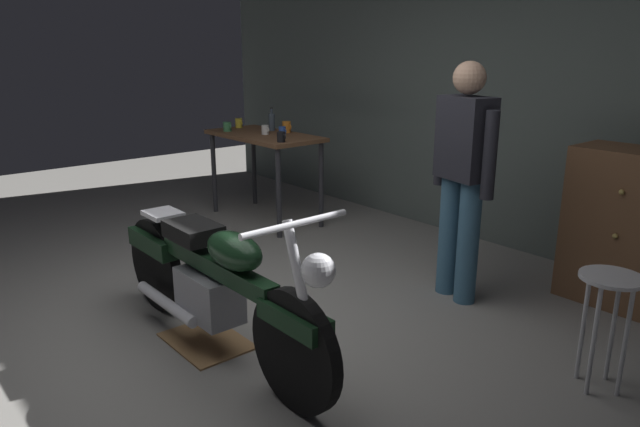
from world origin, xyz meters
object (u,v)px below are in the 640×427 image
bottle (272,121)px  mug_black_matte (281,137)px  mug_orange_travel (287,127)px  motorcycle (214,281)px  mug_green_speckled (227,127)px  mug_yellow_tall (239,123)px  person_standing (463,172)px  mug_blue_enamel (282,131)px  mug_white_ceramic (265,130)px  wooden_dresser (630,229)px  shop_stool (609,301)px

bottle → mug_black_matte: bearing=-29.2°
bottle → mug_orange_travel: bearing=10.6°
motorcycle → mug_green_speckled: same height
mug_orange_travel → mug_green_speckled: (-0.47, -0.42, -0.01)m
motorcycle → mug_yellow_tall: size_ratio=20.14×
person_standing → mug_orange_travel: 2.44m
mug_orange_travel → mug_yellow_tall: 0.65m
mug_blue_enamel → mug_yellow_tall: size_ratio=0.93×
person_standing → mug_white_ceramic: person_standing is taller
mug_yellow_tall → bottle: bearing=17.7°
bottle → wooden_dresser: bearing=8.6°
mug_blue_enamel → bottle: 0.34m
person_standing → bottle: 2.65m
mug_orange_travel → mug_green_speckled: bearing=-138.0°
mug_blue_enamel → mug_orange_travel: size_ratio=0.82×
mug_orange_travel → bottle: (-0.21, -0.04, 0.04)m
person_standing → mug_blue_enamel: (-2.31, 0.17, 0.02)m
mug_green_speckled → bottle: bearing=55.7°
shop_stool → mug_green_speckled: mug_green_speckled is taller
person_standing → mug_green_speckled: size_ratio=14.19×
mug_black_matte → mug_orange_travel: size_ratio=0.88×
motorcycle → mug_white_ceramic: bearing=138.2°
shop_stool → bottle: (-3.85, 0.65, 0.50)m
mug_orange_travel → wooden_dresser: bearing=8.5°
shop_stool → mug_blue_enamel: (-3.53, 0.55, 0.44)m
mug_black_matte → mug_orange_travel: (-0.46, 0.41, 0.01)m
wooden_dresser → mug_orange_travel: bearing=-171.5°
shop_stool → bottle: bottle is taller
person_standing → wooden_dresser: bearing=-124.0°
person_standing → shop_stool: bearing=174.9°
mug_yellow_tall → mug_black_matte: bearing=-12.2°
mug_blue_enamel → shop_stool: bearing=-8.8°
motorcycle → mug_white_ceramic: 2.76m
mug_black_matte → mug_orange_travel: 0.61m
motorcycle → mug_yellow_tall: (-2.62, 1.87, 0.50)m
wooden_dresser → mug_green_speckled: (-3.72, -0.91, 0.40)m
shop_stool → mug_black_matte: 3.23m
shop_stool → mug_blue_enamel: size_ratio=6.34×
mug_orange_travel → mug_white_ceramic: (-0.03, -0.24, -0.01)m
mug_green_speckled → person_standing: bearing=2.1°
motorcycle → mug_yellow_tall: mug_yellow_tall is taller
motorcycle → mug_black_matte: bearing=133.0°
shop_stool → mug_black_matte: bearing=175.0°
bottle → motorcycle: bearing=-42.4°
mug_blue_enamel → motorcycle: bearing=-45.5°
shop_stool → mug_green_speckled: bearing=176.2°
mug_black_matte → bottle: 0.76m
mug_black_matte → mug_yellow_tall: bearing=167.8°
mug_white_ceramic → motorcycle: bearing=-41.7°
shop_stool → mug_blue_enamel: 3.60m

